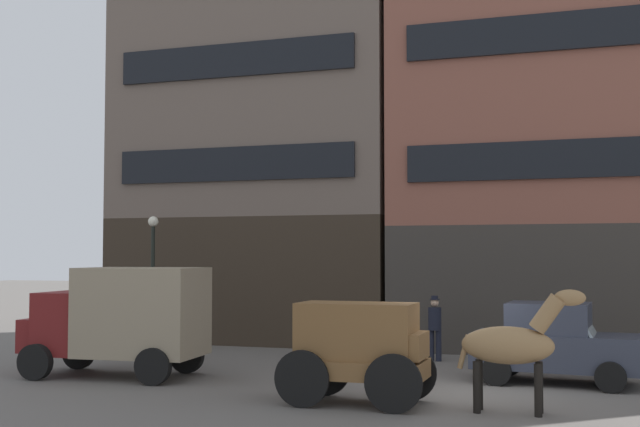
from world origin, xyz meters
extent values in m
plane|color=#605B56|center=(0.00, 0.00, 0.00)|extent=(120.00, 120.00, 0.00)
cube|color=#33281E|center=(-8.08, 9.48, 2.09)|extent=(9.71, 5.84, 4.17)
cube|color=#66564C|center=(-8.08, 9.48, 10.98)|extent=(9.71, 5.84, 13.61)
cube|color=black|center=(-8.08, 6.50, 5.87)|extent=(8.16, 0.12, 1.10)
cube|color=black|center=(-8.08, 6.50, 9.28)|extent=(8.16, 0.12, 1.10)
cube|color=#38332D|center=(1.48, 9.48, 1.90)|extent=(9.12, 5.84, 3.81)
cube|color=brown|center=(1.48, 9.48, 9.34)|extent=(9.12, 5.84, 11.06)
cube|color=black|center=(1.48, 6.50, 5.65)|extent=(7.66, 0.12, 1.10)
cube|color=black|center=(1.48, 6.50, 9.34)|extent=(7.66, 0.12, 1.10)
cube|color=brown|center=(-1.70, -1.77, 0.70)|extent=(2.72, 1.34, 0.36)
cube|color=brown|center=(-1.70, -1.77, 1.43)|extent=(2.31, 1.14, 1.10)
cube|color=brown|center=(-0.56, -1.79, 1.18)|extent=(0.42, 1.05, 0.50)
cylinder|color=black|center=(-0.79, -1.07, 0.55)|extent=(1.10, 0.10, 1.10)
cylinder|color=black|center=(-0.81, -2.49, 0.55)|extent=(1.10, 0.10, 1.10)
cylinder|color=black|center=(-2.59, -1.05, 0.55)|extent=(1.10, 0.10, 1.10)
cylinder|color=black|center=(-2.61, -2.47, 0.55)|extent=(1.10, 0.10, 1.10)
ellipsoid|color=#937047|center=(1.20, -1.77, 1.25)|extent=(1.71, 0.63, 0.70)
cylinder|color=#937047|center=(1.92, -1.78, 1.85)|extent=(0.67, 0.33, 0.76)
ellipsoid|color=#937047|center=(2.32, -1.79, 2.15)|extent=(0.56, 0.25, 0.30)
cylinder|color=#937047|center=(0.39, -1.76, 1.10)|extent=(0.27, 0.10, 0.65)
cylinder|color=black|center=(1.75, -1.60, 0.47)|extent=(0.14, 0.14, 0.95)
cylinder|color=black|center=(1.74, -1.96, 0.47)|extent=(0.14, 0.14, 0.95)
cylinder|color=black|center=(0.65, -1.58, 0.47)|extent=(0.14, 0.14, 0.95)
cylinder|color=black|center=(0.64, -1.94, 0.47)|extent=(0.14, 0.14, 0.95)
cube|color=maroon|center=(-9.27, -0.23, 1.27)|extent=(1.51, 1.79, 1.50)
cube|color=maroon|center=(-9.96, -0.28, 0.97)|extent=(1.00, 1.50, 0.80)
cube|color=gray|center=(-7.47, -0.11, 1.57)|extent=(2.92, 2.09, 2.10)
cube|color=silver|center=(-9.72, -0.26, 1.52)|extent=(0.28, 1.37, 0.64)
cylinder|color=black|center=(-9.65, -1.21, 0.42)|extent=(0.85, 0.28, 0.84)
cylinder|color=black|center=(-9.78, 0.69, 0.42)|extent=(0.85, 0.28, 0.84)
cylinder|color=black|center=(-6.66, -1.00, 0.42)|extent=(0.85, 0.28, 0.84)
cylinder|color=black|center=(-6.79, 0.89, 0.42)|extent=(0.85, 0.28, 0.84)
cube|color=#333847|center=(1.97, 2.02, 0.73)|extent=(3.82, 1.91, 0.80)
cube|color=#333847|center=(1.82, 2.03, 1.48)|extent=(1.92, 1.59, 0.70)
cube|color=silver|center=(2.67, 1.96, 1.35)|extent=(0.45, 1.34, 0.56)
cylinder|color=black|center=(3.24, 2.75, 0.33)|extent=(0.67, 0.24, 0.66)
cylinder|color=black|center=(3.09, 1.08, 0.33)|extent=(0.67, 0.24, 0.66)
cylinder|color=black|center=(0.85, 2.96, 0.33)|extent=(0.67, 0.24, 0.66)
cylinder|color=black|center=(0.70, 1.29, 0.33)|extent=(0.67, 0.24, 0.66)
cylinder|color=black|center=(-1.41, 5.00, 0.42)|extent=(0.16, 0.16, 0.85)
cylinder|color=black|center=(-1.21, 5.00, 0.42)|extent=(0.16, 0.16, 0.85)
cylinder|color=black|center=(-1.31, 5.00, 1.16)|extent=(0.38, 0.38, 0.62)
sphere|color=tan|center=(-1.31, 5.00, 1.60)|extent=(0.22, 0.22, 0.22)
cylinder|color=black|center=(-1.31, 5.00, 1.70)|extent=(0.28, 0.28, 0.02)
cylinder|color=black|center=(-1.31, 5.00, 1.75)|extent=(0.18, 0.18, 0.09)
cylinder|color=black|center=(-9.99, 4.79, 1.90)|extent=(0.12, 0.12, 3.80)
sphere|color=silver|center=(-9.99, 4.79, 3.96)|extent=(0.32, 0.32, 0.32)
camera|label=1|loc=(2.42, -16.97, 2.92)|focal=44.59mm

